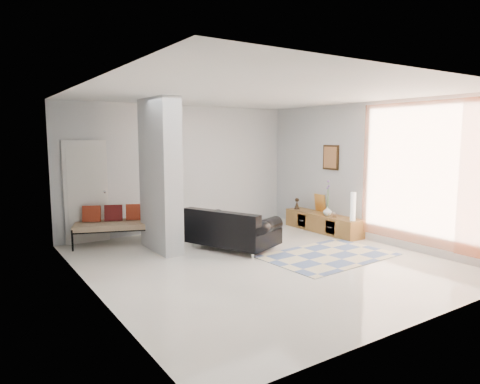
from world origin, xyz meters
TOP-DOWN VIEW (x-y plane):
  - floor at (0.00, 0.00)m, footprint 6.00×6.00m
  - ceiling at (0.00, 0.00)m, footprint 6.00×6.00m
  - wall_back at (0.00, 3.00)m, footprint 6.00×0.00m
  - wall_front at (0.00, -3.00)m, footprint 6.00×0.00m
  - wall_left at (-2.75, 0.00)m, footprint 0.00×6.00m
  - wall_right at (2.75, 0.00)m, footprint 0.00×6.00m
  - partition_column at (-1.10, 1.60)m, footprint 0.35×1.20m
  - hallway_door at (-2.10, 2.96)m, footprint 0.85×0.06m
  - curtain at (2.67, -1.15)m, footprint 0.00×2.55m
  - wall_art at (2.72, 1.06)m, footprint 0.04×0.45m
  - media_console at (2.52, 1.07)m, footprint 0.45×2.02m
  - loveseat at (0.03, 0.95)m, footprint 1.51×1.87m
  - daybed at (-1.59, 2.48)m, footprint 1.93×1.30m
  - area_rug at (1.20, -0.42)m, footprint 2.34×1.63m
  - cylinder_lamp at (2.50, 0.19)m, footprint 0.11×0.11m
  - bronze_figurine at (2.47, 1.88)m, footprint 0.14×0.14m
  - vase at (2.47, 0.87)m, footprint 0.21×0.21m

SIDE VIEW (x-z plane):
  - floor at x=0.00m, z-range 0.00..0.00m
  - area_rug at x=1.20m, z-range 0.00..0.01m
  - media_console at x=2.52m, z-range -0.20..0.60m
  - loveseat at x=0.03m, z-range -0.03..0.73m
  - daybed at x=-1.59m, z-range 0.03..0.80m
  - vase at x=2.47m, z-range 0.40..0.60m
  - bronze_figurine at x=2.47m, z-range 0.40..0.66m
  - cylinder_lamp at x=2.50m, z-range 0.40..0.98m
  - hallway_door at x=-2.10m, z-range 0.00..2.04m
  - partition_column at x=-1.10m, z-range 0.00..2.80m
  - wall_back at x=0.00m, z-range -1.60..4.40m
  - wall_front at x=0.00m, z-range -1.60..4.40m
  - wall_left at x=-2.75m, z-range -1.60..4.40m
  - wall_right at x=2.75m, z-range -1.60..4.40m
  - curtain at x=2.67m, z-range 0.17..2.72m
  - wall_art at x=2.72m, z-range 1.38..1.92m
  - ceiling at x=0.00m, z-range 2.80..2.80m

